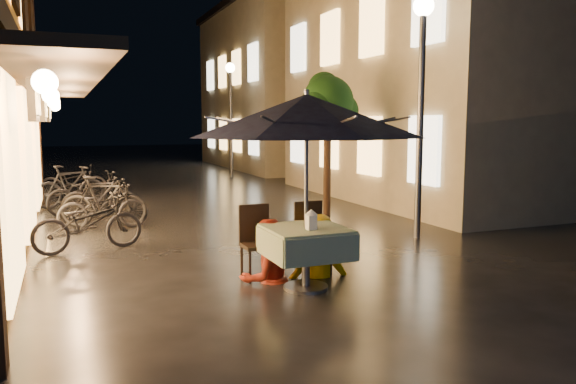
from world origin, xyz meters
name	(u,v)px	position (x,y,z in m)	size (l,w,h in m)	color
ground	(311,285)	(0.00, 0.00, 0.00)	(90.00, 90.00, 0.00)	black
east_building_near	(462,73)	(7.49, 6.50, 3.41)	(7.30, 9.30, 6.80)	tan
east_building_far	(300,87)	(7.49, 18.00, 3.66)	(7.30, 10.30, 7.30)	tan
street_tree	(328,105)	(2.41, 4.51, 2.42)	(1.43, 1.20, 3.15)	black
streetlamp_near	(422,73)	(3.00, 2.00, 2.92)	(0.36, 0.36, 4.23)	#59595E
streetlamp_far	(231,99)	(3.00, 14.00, 2.92)	(0.36, 0.36, 4.23)	#59595E
cafe_table	(306,243)	(-0.12, -0.12, 0.59)	(0.99, 0.99, 0.78)	#59595E
patio_umbrella	(307,116)	(-0.12, -0.12, 2.15)	(2.86, 2.86, 2.46)	#59595E
cafe_chair_left	(256,238)	(-0.52, 0.61, 0.54)	(0.42, 0.42, 0.97)	black
cafe_chair_right	(311,233)	(0.28, 0.61, 0.54)	(0.42, 0.42, 0.97)	black
table_lantern	(311,218)	(-0.12, -0.28, 0.92)	(0.16, 0.16, 0.25)	white
person_orange	(266,221)	(-0.45, 0.43, 0.79)	(0.77, 0.60, 1.59)	red
person_yellow	(318,216)	(0.27, 0.39, 0.82)	(1.05, 0.61, 1.63)	#EAAC00
bicycle_0	(88,223)	(-2.55, 3.05, 0.46)	(0.61, 1.74, 0.91)	black
bicycle_1	(103,202)	(-2.18, 5.15, 0.51)	(0.48, 1.69, 1.02)	black
bicycle_2	(103,207)	(-2.20, 4.89, 0.44)	(0.59, 1.69, 0.89)	black
bicycle_3	(100,197)	(-2.18, 6.28, 0.47)	(0.44, 1.55, 0.93)	black
bicycle_4	(89,193)	(-2.37, 6.86, 0.48)	(0.64, 1.84, 0.97)	black
bicycle_5	(70,186)	(-2.75, 8.22, 0.52)	(0.48, 1.72, 1.03)	black
bicycle_6	(74,181)	(-2.64, 10.00, 0.46)	(0.60, 1.73, 0.91)	black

